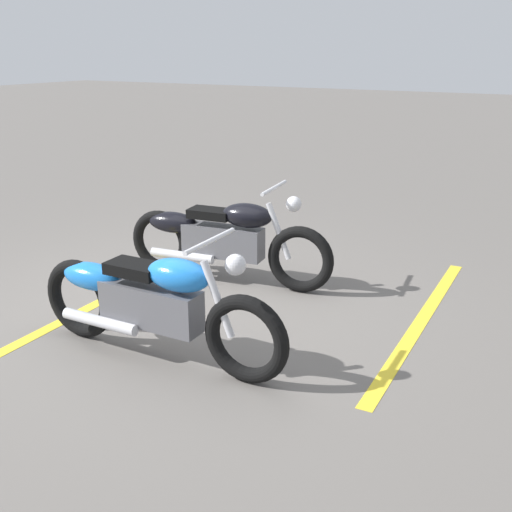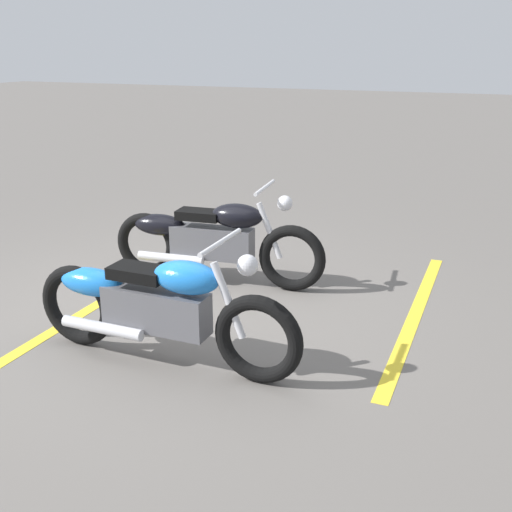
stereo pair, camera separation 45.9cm
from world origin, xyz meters
TOP-DOWN VIEW (x-y plane):
  - ground_plane at (0.00, 0.00)m, footprint 60.00×60.00m
  - motorcycle_bright_foreground at (0.49, -0.84)m, footprint 2.23×0.62m
  - motorcycle_dark_foreground at (0.10, 0.82)m, footprint 2.23×0.65m
  - parking_stripe_near at (-0.60, -0.52)m, footprint 0.20×3.20m
  - parking_stripe_mid at (2.16, 0.83)m, footprint 0.20×3.20m

SIDE VIEW (x-z plane):
  - ground_plane at x=0.00m, z-range 0.00..0.00m
  - parking_stripe_near at x=-0.60m, z-range 0.00..0.01m
  - parking_stripe_mid at x=2.16m, z-range 0.00..0.01m
  - motorcycle_bright_foreground at x=0.49m, z-range -0.06..0.98m
  - motorcycle_dark_foreground at x=0.10m, z-range -0.06..0.98m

